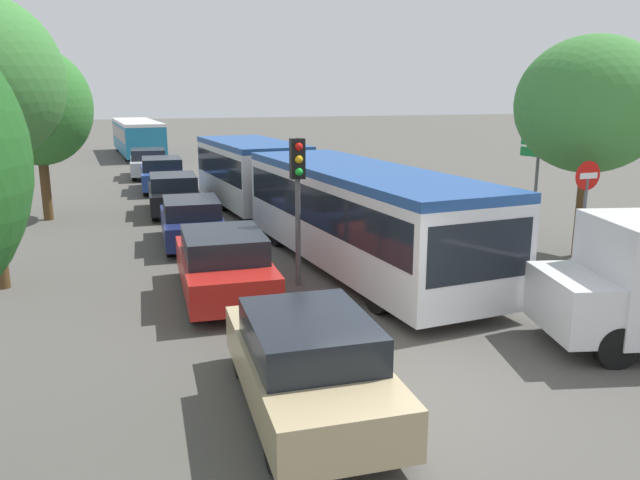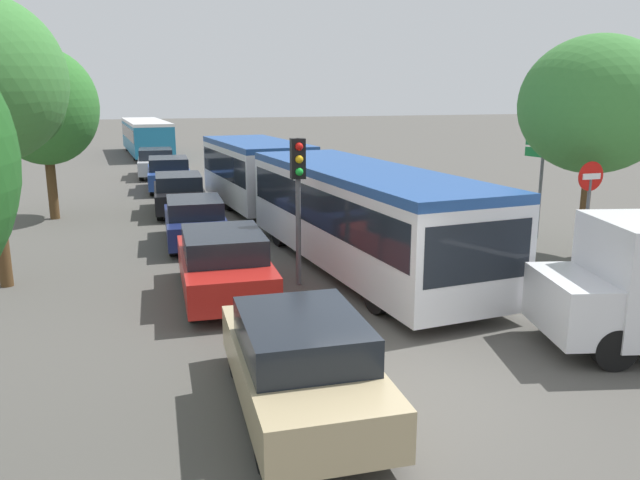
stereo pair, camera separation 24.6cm
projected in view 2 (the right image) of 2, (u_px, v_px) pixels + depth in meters
The scene contains 14 objects.
ground_plane at pixel (412, 391), 9.44m from camera, with size 200.00×200.00×0.00m, color #4F4C47.
articulated_bus at pixel (307, 190), 19.02m from camera, with size 3.80×17.54×2.58m.
city_bus_rear at pixel (146, 135), 43.99m from camera, with size 2.98×11.38×2.43m.
queued_car_tan at pixel (301, 362), 8.72m from camera, with size 2.00×4.22×1.43m.
queued_car_red at pixel (224, 264), 13.63m from camera, with size 2.06×4.36×1.48m.
queued_car_navy at pixel (195, 221), 18.38m from camera, with size 1.92×4.05×1.37m.
queued_car_black at pixel (179, 193), 23.18m from camera, with size 2.02×4.26×1.44m.
queued_car_blue at pixel (169, 174), 28.42m from camera, with size 2.10×4.44×1.51m.
queued_car_silver at pixel (156, 162), 32.93m from camera, with size 2.08×4.39×1.49m.
traffic_light at pixel (298, 179), 14.05m from camera, with size 0.34×0.37×3.40m.
no_entry_sign at pixel (588, 201), 14.83m from camera, with size 0.70×0.08×2.82m.
direction_sign_post at pixel (543, 155), 18.66m from camera, with size 0.30×1.39×3.60m.
tree_left_far at pixel (47, 110), 21.41m from camera, with size 3.62×3.62×5.90m.
tree_right_near at pixel (595, 109), 16.13m from camera, with size 3.86×3.86×5.85m.
Camera 2 is at (-4.03, -7.77, 4.42)m, focal length 35.00 mm.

